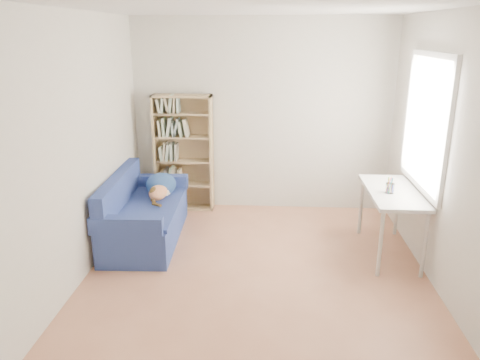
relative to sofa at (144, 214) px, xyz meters
name	(u,v)px	position (x,y,z in m)	size (l,w,h in m)	color
ground	(256,274)	(1.38, -0.82, -0.31)	(4.00, 4.00, 0.00)	#AC6C4D
room_shell	(269,117)	(1.48, -0.78, 1.32)	(3.54, 4.04, 2.62)	silver
sofa	(144,214)	(0.00, 0.00, 0.00)	(0.83, 1.64, 0.80)	navy
bookshelf	(184,157)	(0.31, 1.04, 0.43)	(0.80, 0.25, 1.60)	tan
desk	(392,197)	(2.84, -0.23, 0.36)	(0.54, 1.17, 0.75)	silver
pen_cup	(390,187)	(2.78, -0.32, 0.50)	(0.09, 0.09, 0.18)	white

